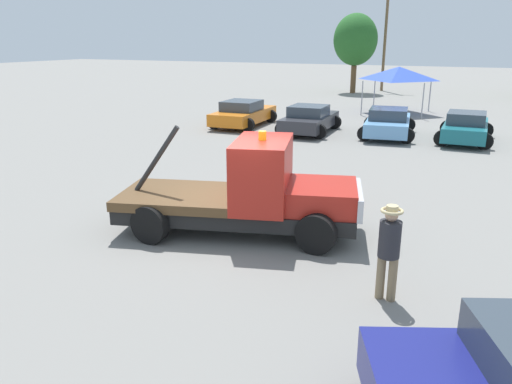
% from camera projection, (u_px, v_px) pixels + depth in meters
% --- Properties ---
extents(ground_plane, '(160.00, 160.00, 0.00)m').
position_uv_depth(ground_plane, '(237.00, 231.00, 11.90)').
color(ground_plane, gray).
extents(tow_truck, '(5.93, 3.42, 2.51)m').
position_uv_depth(tow_truck, '(251.00, 194.00, 11.57)').
color(tow_truck, black).
rests_on(tow_truck, ground).
extents(person_near_truck, '(0.39, 0.39, 1.74)m').
position_uv_depth(person_near_truck, '(389.00, 245.00, 8.51)').
color(person_near_truck, '#847051').
rests_on(person_near_truck, ground).
extents(parked_car_orange, '(2.65, 4.71, 1.34)m').
position_uv_depth(parked_car_orange, '(243.00, 114.00, 26.14)').
color(parked_car_orange, orange).
rests_on(parked_car_orange, ground).
extents(parked_car_charcoal, '(2.60, 4.35, 1.34)m').
position_uv_depth(parked_car_charcoal, '(309.00, 119.00, 24.23)').
color(parked_car_charcoal, '#2D2D33').
rests_on(parked_car_charcoal, ground).
extents(parked_car_skyblue, '(2.84, 4.62, 1.34)m').
position_uv_depth(parked_car_skyblue, '(388.00, 123.00, 23.30)').
color(parked_car_skyblue, '#669ED1').
rests_on(parked_car_skyblue, ground).
extents(parked_car_teal, '(2.37, 4.32, 1.34)m').
position_uv_depth(parked_car_teal, '(466.00, 127.00, 22.08)').
color(parked_car_teal, '#196670').
rests_on(parked_car_teal, ground).
extents(canopy_tent_blue, '(3.55, 3.55, 2.80)m').
position_uv_depth(canopy_tent_blue, '(399.00, 73.00, 30.03)').
color(canopy_tent_blue, '#9E9EA3').
rests_on(canopy_tent_blue, ground).
extents(tree_left, '(3.60, 3.60, 6.43)m').
position_uv_depth(tree_left, '(355.00, 40.00, 41.09)').
color(tree_left, brown).
rests_on(tree_left, ground).
extents(traffic_cone, '(0.40, 0.40, 0.55)m').
position_uv_depth(traffic_cone, '(332.00, 191.00, 14.20)').
color(traffic_cone, black).
rests_on(traffic_cone, ground).
extents(utility_pole, '(2.20, 0.24, 9.41)m').
position_uv_depth(utility_pole, '(386.00, 32.00, 42.68)').
color(utility_pole, brown).
rests_on(utility_pole, ground).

